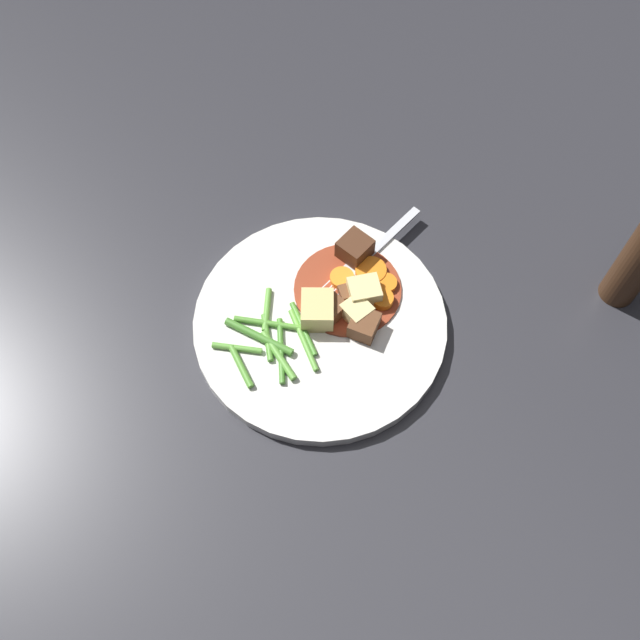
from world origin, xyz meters
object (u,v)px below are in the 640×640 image
at_px(fork, 366,258).
at_px(dinner_plate, 320,323).
at_px(meat_chunk_2, 355,249).
at_px(carrot_slice_2, 371,272).
at_px(carrot_slice_0, 342,279).
at_px(carrot_slice_3, 382,300).
at_px(carrot_slice_1, 386,284).
at_px(meat_chunk_3, 350,293).
at_px(potato_chunk_2, 357,312).
at_px(potato_chunk_1, 364,292).
at_px(meat_chunk_0, 364,325).
at_px(meat_chunk_1, 334,310).
at_px(potato_chunk_0, 319,309).

bearing_deg(fork, dinner_plate, -158.14).
bearing_deg(meat_chunk_2, carrot_slice_2, -88.85).
bearing_deg(carrot_slice_0, dinner_plate, -151.08).
bearing_deg(carrot_slice_3, carrot_slice_0, 112.54).
distance_m(carrot_slice_0, carrot_slice_1, 0.05).
distance_m(meat_chunk_2, meat_chunk_3, 0.06).
bearing_deg(carrot_slice_1, potato_chunk_2, -165.33).
distance_m(carrot_slice_1, potato_chunk_1, 0.03).
distance_m(potato_chunk_1, meat_chunk_2, 0.06).
xyz_separation_m(carrot_slice_1, meat_chunk_2, (-0.00, 0.05, 0.01)).
bearing_deg(carrot_slice_1, carrot_slice_0, 137.42).
relative_size(carrot_slice_2, meat_chunk_2, 1.07).
distance_m(carrot_slice_2, meat_chunk_0, 0.07).
bearing_deg(carrot_slice_2, meat_chunk_3, -164.60).
bearing_deg(carrot_slice_3, meat_chunk_0, -156.83).
height_order(dinner_plate, carrot_slice_2, carrot_slice_2).
bearing_deg(potato_chunk_1, meat_chunk_1, 178.78).
relative_size(potato_chunk_0, meat_chunk_3, 1.75).
distance_m(dinner_plate, carrot_slice_3, 0.07).
distance_m(potato_chunk_0, meat_chunk_2, 0.09).
height_order(meat_chunk_2, fork, meat_chunk_2).
relative_size(potato_chunk_1, meat_chunk_2, 1.03).
bearing_deg(carrot_slice_3, potato_chunk_2, 177.22).
distance_m(carrot_slice_0, carrot_slice_2, 0.03).
bearing_deg(meat_chunk_2, dinner_plate, -150.05).
bearing_deg(meat_chunk_2, meat_chunk_3, -131.96).
bearing_deg(carrot_slice_0, potato_chunk_2, -106.68).
height_order(carrot_slice_3, potato_chunk_2, potato_chunk_2).
bearing_deg(carrot_slice_2, carrot_slice_0, 161.34).
relative_size(carrot_slice_2, fork, 0.20).
xyz_separation_m(dinner_plate, fork, (0.09, 0.04, 0.01)).
height_order(carrot_slice_2, meat_chunk_0, meat_chunk_0).
height_order(carrot_slice_1, meat_chunk_0, meat_chunk_0).
relative_size(potato_chunk_1, potato_chunk_2, 1.20).
bearing_deg(potato_chunk_2, potato_chunk_1, 35.30).
relative_size(carrot_slice_0, potato_chunk_2, 0.96).
height_order(meat_chunk_2, meat_chunk_3, meat_chunk_2).
bearing_deg(carrot_slice_2, dinner_plate, -168.73).
xyz_separation_m(meat_chunk_0, meat_chunk_3, (0.01, 0.04, -0.00)).
bearing_deg(carrot_slice_1, potato_chunk_0, 172.10).
relative_size(potato_chunk_2, meat_chunk_2, 0.85).
xyz_separation_m(potato_chunk_0, meat_chunk_1, (0.01, -0.01, -0.00)).
relative_size(meat_chunk_1, meat_chunk_2, 0.83).
bearing_deg(carrot_slice_2, meat_chunk_2, 91.15).
bearing_deg(meat_chunk_0, meat_chunk_2, 59.84).
relative_size(carrot_slice_1, potato_chunk_1, 0.73).
height_order(carrot_slice_0, potato_chunk_1, potato_chunk_1).
bearing_deg(potato_chunk_1, carrot_slice_3, -50.55).
bearing_deg(meat_chunk_3, meat_chunk_1, -160.09).
bearing_deg(potato_chunk_1, carrot_slice_2, 39.73).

